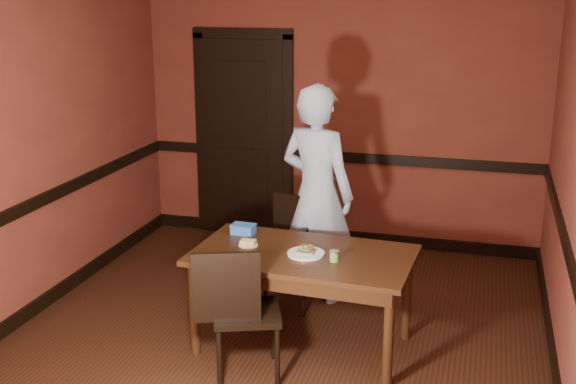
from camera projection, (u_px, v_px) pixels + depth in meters
The scene contains 20 objects.
floor at pixel (275, 338), 5.44m from camera, with size 4.00×4.50×0.01m, color black.
wall_back at pixel (340, 112), 7.15m from camera, with size 4.00×0.02×2.70m, color maroon.
wall_front at pixel (118, 288), 2.99m from camera, with size 4.00×0.02×2.70m, color maroon.
wall_left at pixel (28, 148), 5.59m from camera, with size 0.02×4.50×2.70m, color maroon.
dado_back at pixel (339, 157), 7.26m from camera, with size 4.00×0.03×0.10m, color black.
dado_left at pixel (35, 203), 5.71m from camera, with size 0.03×4.50×0.10m, color black.
dado_right at pixel (568, 251), 4.68m from camera, with size 0.03×4.50×0.10m, color black.
baseboard_back at pixel (337, 236), 7.49m from camera, with size 4.00×0.03×0.12m, color black.
baseboard_left at pixel (45, 301), 5.94m from camera, with size 0.03×4.50×0.12m, color black.
baseboard_right at pixel (555, 367), 4.91m from camera, with size 0.03×4.50×0.12m, color black.
door at pixel (244, 133), 7.45m from camera, with size 1.05×0.07×2.20m.
dining_table at pixel (303, 300), 5.23m from camera, with size 1.56×0.88×0.73m, color black.
chair_far at pixel (295, 254), 5.91m from camera, with size 0.41×0.41×0.89m, color black, non-canonical shape.
chair_near at pixel (247, 310), 4.82m from camera, with size 0.44×0.44×0.94m, color black, non-canonical shape.
person at pixel (317, 193), 5.95m from camera, with size 0.66×0.43×1.82m, color #A6CADE.
sandwich_plate at pixel (306, 252), 5.09m from camera, with size 0.26×0.26×0.07m.
sauce_jar at pixel (334, 256), 4.96m from camera, with size 0.07×0.07×0.08m.
cheese_saucer at pixel (248, 244), 5.26m from camera, with size 0.14×0.14×0.05m.
food_tub at pixel (243, 229), 5.51m from camera, with size 0.19×0.13×0.08m.
wrapped_veg at pixel (223, 258), 4.93m from camera, with size 0.06×0.06×0.23m, color #123A11.
Camera 1 is at (1.42, -4.72, 2.56)m, focal length 45.00 mm.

